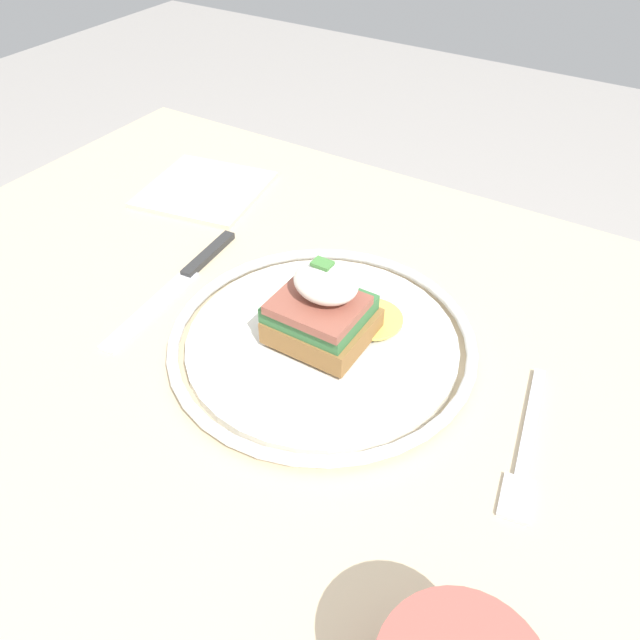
{
  "coord_description": "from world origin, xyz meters",
  "views": [
    {
      "loc": [
        -0.25,
        0.34,
        1.13
      ],
      "look_at": [
        -0.04,
        0.0,
        0.78
      ],
      "focal_mm": 35.0,
      "sensor_mm": 36.0,
      "label": 1
    }
  ],
  "objects_px": {
    "sandwich": "(322,310)",
    "knife": "(185,277)",
    "fork": "(526,446)",
    "napkin": "(205,190)",
    "plate": "(320,343)"
  },
  "relations": [
    {
      "from": "sandwich",
      "to": "knife",
      "type": "distance_m",
      "value": 0.18
    },
    {
      "from": "fork",
      "to": "knife",
      "type": "relative_size",
      "value": 0.74
    },
    {
      "from": "napkin",
      "to": "fork",
      "type": "bearing_deg",
      "value": 159.4
    },
    {
      "from": "napkin",
      "to": "knife",
      "type": "bearing_deg",
      "value": 123.21
    },
    {
      "from": "knife",
      "to": "napkin",
      "type": "bearing_deg",
      "value": -56.79
    },
    {
      "from": "fork",
      "to": "knife",
      "type": "height_order",
      "value": "knife"
    },
    {
      "from": "plate",
      "to": "fork",
      "type": "bearing_deg",
      "value": 177.37
    },
    {
      "from": "sandwich",
      "to": "napkin",
      "type": "distance_m",
      "value": 0.31
    },
    {
      "from": "knife",
      "to": "napkin",
      "type": "distance_m",
      "value": 0.17
    },
    {
      "from": "sandwich",
      "to": "knife",
      "type": "xyz_separation_m",
      "value": [
        0.17,
        -0.01,
        -0.04
      ]
    },
    {
      "from": "plate",
      "to": "sandwich",
      "type": "height_order",
      "value": "sandwich"
    },
    {
      "from": "sandwich",
      "to": "plate",
      "type": "bearing_deg",
      "value": 64.87
    },
    {
      "from": "plate",
      "to": "napkin",
      "type": "distance_m",
      "value": 0.31
    },
    {
      "from": "fork",
      "to": "napkin",
      "type": "distance_m",
      "value": 0.48
    },
    {
      "from": "fork",
      "to": "sandwich",
      "type": "bearing_deg",
      "value": -3.33
    }
  ]
}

